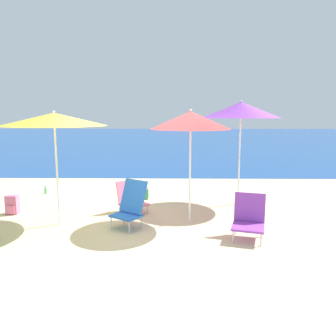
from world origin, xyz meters
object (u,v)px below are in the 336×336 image
beach_chair_pink (130,198)px  cooler_box (140,192)px  backpack_pink (12,205)px  water_bottle (45,191)px  beach_umbrella_red (191,120)px  beach_chair_purple (249,217)px  beach_umbrella_purple (241,110)px  beach_umbrella_yellow (54,120)px  beach_chair_blue (130,204)px

beach_chair_pink → cooler_box: beach_chair_pink is taller
backpack_pink → water_bottle: size_ratio=1.99×
beach_umbrella_red → beach_chair_purple: 2.03m
beach_umbrella_red → backpack_pink: (-3.69, 0.47, -1.76)m
beach_chair_pink → water_bottle: (-2.48, 1.67, -0.24)m
beach_umbrella_purple → beach_umbrella_yellow: 3.99m
beach_umbrella_red → beach_chair_pink: (-1.23, 0.61, -1.64)m
beach_umbrella_yellow → beach_umbrella_red: bearing=4.4°
beach_chair_purple → water_bottle: 5.59m
cooler_box → beach_umbrella_purple: bearing=-11.3°
beach_chair_pink → cooler_box: 1.22m
water_bottle → cooler_box: (2.57, -0.46, 0.09)m
beach_chair_blue → backpack_pink: (-2.59, 0.78, -0.24)m
beach_chair_pink → water_bottle: 2.99m
beach_umbrella_yellow → water_bottle: 3.34m
beach_chair_purple → backpack_pink: bearing=-178.8°
beach_umbrella_red → beach_chair_pink: size_ratio=2.97×
beach_chair_blue → water_bottle: bearing=169.0°
beach_umbrella_purple → cooler_box: size_ratio=5.76×
beach_umbrella_red → cooler_box: size_ratio=5.23×
beach_chair_purple → cooler_box: bearing=145.2°
beach_umbrella_purple → beach_chair_pink: size_ratio=3.27×
beach_chair_pink → backpack_pink: size_ratio=1.82×
beach_umbrella_red → beach_chair_blue: size_ratio=2.49×
beach_chair_purple → beach_umbrella_red: bearing=156.6°
water_bottle → cooler_box: 2.61m
water_bottle → beach_umbrella_red: bearing=-31.5°
beach_umbrella_yellow → cooler_box: beach_umbrella_yellow is taller
beach_chair_blue → backpack_pink: 2.71m
beach_umbrella_red → backpack_pink: beach_umbrella_red is taller
beach_chair_purple → backpack_pink: (-4.65, 1.26, -0.16)m
backpack_pink → cooler_box: size_ratio=0.97×
beach_chair_pink → beach_chair_blue: size_ratio=0.84×
beach_chair_pink → beach_umbrella_purple: bearing=-28.1°
beach_umbrella_red → cooler_box: (-1.14, 1.81, -1.79)m
beach_umbrella_yellow → beach_chair_purple: (3.43, -0.61, -1.62)m
beach_chair_pink → water_bottle: size_ratio=3.63×
beach_umbrella_purple → backpack_pink: bearing=-169.8°
backpack_pink → water_bottle: bearing=90.4°
water_bottle → beach_chair_pink: bearing=-33.9°
beach_umbrella_red → water_bottle: size_ratio=10.79×
beach_umbrella_red → beach_chair_purple: (0.96, -0.80, -1.61)m
beach_umbrella_purple → beach_chair_purple: beach_umbrella_purple is taller
beach_umbrella_red → beach_chair_purple: size_ratio=2.93×
water_bottle → beach_chair_blue: bearing=-44.9°
beach_umbrella_red → beach_umbrella_purple: (1.20, 1.34, 0.21)m
water_bottle → beach_chair_purple: bearing=-33.4°
beach_umbrella_yellow → beach_chair_blue: bearing=-5.1°
cooler_box → beach_chair_purple: bearing=-51.2°
beach_umbrella_red → beach_umbrella_yellow: (-2.47, -0.19, 0.02)m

